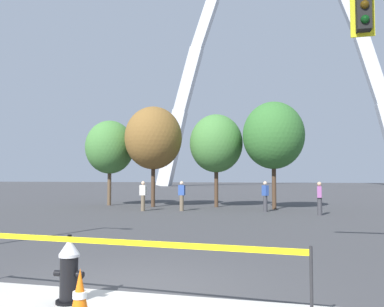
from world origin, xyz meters
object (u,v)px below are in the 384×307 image
fire_hydrant (69,271)px  monument_arch (275,66)px  traffic_cone_by_hydrant (80,300)px  pedestrian_walking_left (143,196)px  pedestrian_standing_center (320,198)px  pedestrian_walking_right (265,196)px  pedestrian_near_trees (182,196)px

fire_hydrant → monument_arch: (0.60, 70.10, 22.05)m
fire_hydrant → traffic_cone_by_hydrant: size_ratio=1.36×
pedestrian_walking_left → pedestrian_standing_center: bearing=-1.7°
pedestrian_walking_left → pedestrian_walking_right: (6.40, 1.12, 0.00)m
traffic_cone_by_hydrant → pedestrian_standing_center: (3.81, 15.65, 0.46)m
pedestrian_walking_left → traffic_cone_by_hydrant: bearing=-71.8°
fire_hydrant → pedestrian_near_trees: pedestrian_near_trees is taller
pedestrian_near_trees → pedestrian_walking_right: bearing=7.8°
fire_hydrant → pedestrian_walking_right: bearing=83.5°
pedestrian_standing_center → pedestrian_walking_right: (-2.64, 1.39, 0.00)m
monument_arch → pedestrian_standing_center: bearing=-86.0°
pedestrian_walking_right → pedestrian_near_trees: (-4.39, -0.60, 0.00)m
monument_arch → pedestrian_walking_right: size_ratio=32.74×
traffic_cone_by_hydrant → pedestrian_standing_center: 16.12m
traffic_cone_by_hydrant → pedestrian_walking_left: bearing=108.2°
fire_hydrant → traffic_cone_by_hydrant: bearing=-52.9°
pedestrian_walking_left → pedestrian_walking_right: bearing=9.9°
pedestrian_near_trees → pedestrian_standing_center: bearing=-6.4°
fire_hydrant → pedestrian_walking_left: 15.73m
traffic_cone_by_hydrant → pedestrian_walking_right: (1.17, 17.04, 0.46)m
traffic_cone_by_hydrant → pedestrian_standing_center: pedestrian_standing_center is taller
fire_hydrant → traffic_cone_by_hydrant: 1.11m
traffic_cone_by_hydrant → monument_arch: monument_arch is taller
traffic_cone_by_hydrant → monument_arch: (-0.07, 70.98, 22.16)m
pedestrian_walking_left → pedestrian_walking_right: size_ratio=1.00×
traffic_cone_by_hydrant → pedestrian_walking_left: pedestrian_walking_left is taller
pedestrian_walking_right → pedestrian_near_trees: bearing=-172.2°
pedestrian_walking_right → traffic_cone_by_hydrant: bearing=-93.9°
monument_arch → pedestrian_walking_left: (-5.16, -55.06, -21.70)m
pedestrian_standing_center → pedestrian_walking_right: same height
pedestrian_walking_left → pedestrian_standing_center: size_ratio=1.00×
pedestrian_walking_left → pedestrian_standing_center: (9.04, -0.27, 0.00)m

